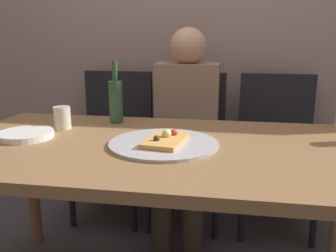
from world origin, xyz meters
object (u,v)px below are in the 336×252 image
Objects in this scene: pizza_slice_last at (165,139)px; chair_middle at (188,137)px; pizza_tray at (164,144)px; chair_left at (114,134)px; wine_bottle at (116,100)px; dining_table at (162,162)px; chair_right at (276,141)px; guest_in_sweater at (185,123)px; plate_stack at (26,135)px; tumbler_far at (62,118)px.

chair_middle is at bearing 90.60° from pizza_slice_last.
pizza_tray is 0.88m from chair_middle.
wine_bottle is at bearing 109.56° from chair_left.
pizza_tray is (0.01, -0.01, 0.08)m from dining_table.
pizza_slice_last is 0.26× the size of chair_right.
wine_bottle is 0.50m from guest_in_sweater.
chair_left reaches higher than pizza_tray.
chair_middle is at bearing 55.97° from plate_stack.
dining_table is 4.06× the size of pizza_tray.
plate_stack is (-0.57, 0.01, 0.01)m from pizza_tray.
plate_stack is (-0.08, -0.16, -0.04)m from tumbler_far.
dining_table is 0.52m from tumbler_far.
pizza_tray is 1.02m from chair_right.
pizza_tray is 0.46× the size of chair_left.
pizza_tray is 1.44× the size of wine_bottle.
tumbler_far reaches higher than plate_stack.
pizza_tray is 0.46× the size of chair_right.
chair_middle reaches higher than pizza_tray.
chair_left and chair_right have the same top height.
pizza_tray is 0.45m from wine_bottle.
chair_right is at bearing 57.56° from dining_table.
tumbler_far is 0.11× the size of chair_left.
tumbler_far is (-0.48, 0.16, 0.12)m from dining_table.
dining_table is 0.69m from guest_in_sweater.
plate_stack is (-0.28, -0.32, -0.10)m from wine_bottle.
dining_table is at bearing 89.42° from chair_middle.
plate_stack is at bearing 50.53° from guest_in_sweater.
wine_bottle reaches higher than plate_stack.
chair_right is at bearing -163.94° from guest_in_sweater.
pizza_slice_last is at bearing 90.60° from chair_middle.
dining_table is 1.87× the size of chair_middle.
wine_bottle is (-0.28, 0.32, 0.18)m from dining_table.
tumbler_far is at bearing 54.50° from chair_middle.
wine_bottle is 2.91× the size of tumbler_far.
pizza_slice_last reaches higher than pizza_tray.
chair_left is at bearing 119.41° from pizza_slice_last.
chair_right is (0.81, 0.52, -0.32)m from wine_bottle.
chair_left is 0.77× the size of guest_in_sweater.
chair_left and chair_middle have the same top height.
pizza_tray is at bearing 119.10° from chair_left.
tumbler_far is at bearing 33.92° from chair_right.
chair_middle is at bearing 54.50° from tumbler_far.
guest_in_sweater is (0.47, -0.15, 0.13)m from chair_left.
pizza_slice_last is at bearing 119.41° from chair_left.
chair_middle is (-0.00, 0.85, -0.21)m from pizza_tray.
dining_table is 7.59× the size of plate_stack.
chair_right reaches higher than tumbler_far.
tumbler_far is at bearing 47.46° from guest_in_sweater.
pizza_slice_last is 0.81× the size of wine_bottle.
pizza_slice_last reaches higher than plate_stack.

